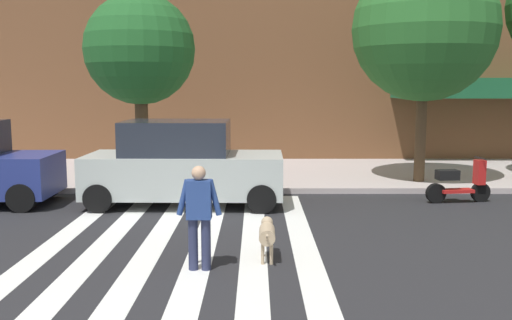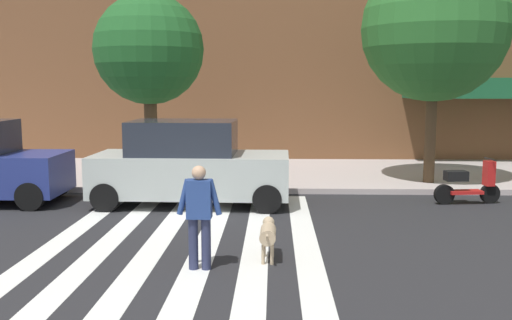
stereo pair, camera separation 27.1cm
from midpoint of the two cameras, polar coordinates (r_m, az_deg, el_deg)
The scene contains 9 objects.
ground_plane at distance 8.69m, azimuth -6.13°, elevation -11.68°, with size 160.00×160.00×0.00m, color #232326.
sidewalk_far at distance 17.93m, azimuth -1.93°, elevation -1.35°, with size 80.00×6.00×0.15m, color #B7A9A5.
crosswalk_stripes at distance 8.74m, azimuth -8.51°, elevation -11.57°, with size 4.95×12.50×0.01m.
parked_car_behind_first at distance 13.60m, azimuth -6.17°, elevation -0.48°, with size 4.67×2.07×2.02m.
parked_scooter at distance 14.62m, azimuth 21.08°, elevation -2.30°, with size 1.63×0.53×1.11m.
street_tree_nearest at distance 16.34m, azimuth -10.27°, elevation 10.83°, with size 3.09×3.09×5.24m.
street_tree_middle at distance 16.50m, azimuth 18.04°, elevation 12.47°, with size 3.97×3.97×6.22m.
pedestrian_dog_walker at distance 8.77m, azimuth -4.86°, elevation -5.18°, with size 0.70×0.25×1.64m.
dog_on_leash at distance 9.34m, azimuth 2.06°, elevation -7.42°, with size 0.27×0.99×0.65m.
Camera 2 is at (1.30, -1.57, 2.86)m, focal length 39.64 mm.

